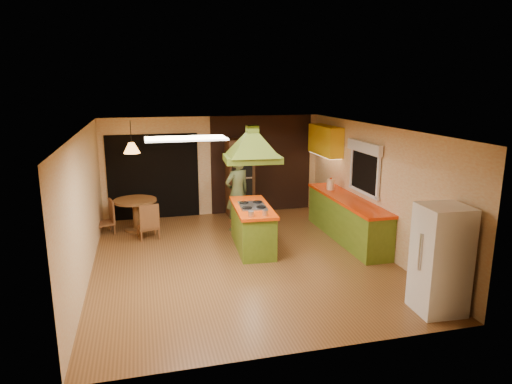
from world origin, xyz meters
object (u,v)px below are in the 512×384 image
object	(u,v)px
kitchen_island	(252,227)
refrigerator	(441,260)
canister_large	(331,184)
dining_table	(136,209)
man	(237,193)
wall_oven	(240,178)

from	to	relation	value
kitchen_island	refrigerator	distance (m)	3.84
kitchen_island	canister_large	distance (m)	2.30
canister_large	dining_table	bearing A→B (deg)	167.66
man	refrigerator	bearing A→B (deg)	90.10
man	kitchen_island	bearing A→B (deg)	67.79
man	dining_table	size ratio (longest dim) A/B	1.82
man	dining_table	distance (m)	2.35
kitchen_island	dining_table	world-z (taller)	kitchen_island
man	refrigerator	distance (m)	4.94
man	dining_table	bearing A→B (deg)	-38.66
kitchen_island	man	bearing A→B (deg)	96.16
man	wall_oven	size ratio (longest dim) A/B	0.89
dining_table	wall_oven	bearing A→B (deg)	13.23
wall_oven	canister_large	distance (m)	2.37
man	refrigerator	size ratio (longest dim) A/B	1.08
wall_oven	dining_table	size ratio (longest dim) A/B	2.03
wall_oven	canister_large	size ratio (longest dim) A/B	8.19
dining_table	man	bearing A→B (deg)	-14.13
wall_oven	man	bearing A→B (deg)	-106.68
wall_oven	dining_table	bearing A→B (deg)	-168.43
refrigerator	wall_oven	xyz separation A→B (m)	(-1.74, 5.66, 0.17)
kitchen_island	dining_table	size ratio (longest dim) A/B	1.89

